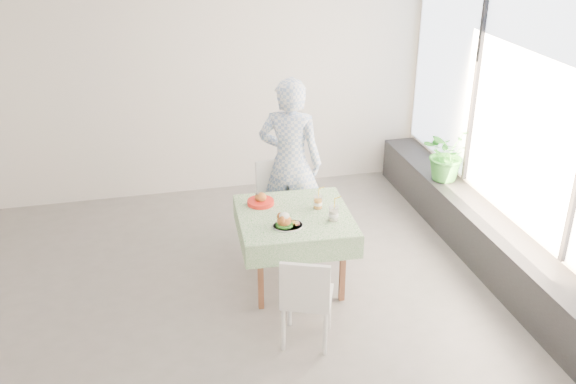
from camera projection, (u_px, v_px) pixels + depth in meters
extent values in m
plane|color=slate|center=(214.00, 301.00, 6.00)|extent=(6.00, 6.00, 0.00)
cube|color=white|center=(181.00, 84.00, 7.60)|extent=(6.00, 0.02, 2.80)
cube|color=white|center=(265.00, 350.00, 3.20)|extent=(6.00, 0.02, 2.80)
cube|color=white|center=(524.00, 134.00, 6.03)|extent=(0.02, 5.00, 2.80)
cube|color=#D1E0F9|center=(525.00, 109.00, 5.92)|extent=(0.01, 4.80, 2.18)
cube|color=black|center=(488.00, 243.00, 6.48)|extent=(0.40, 4.80, 0.50)
cube|color=brown|center=(294.00, 217.00, 6.00)|extent=(0.95, 0.95, 0.04)
cube|color=white|center=(294.00, 215.00, 5.98)|extent=(1.10, 1.10, 0.01)
cube|color=white|center=(283.00, 206.00, 6.74)|extent=(0.50, 0.50, 0.04)
cube|color=white|center=(276.00, 178.00, 6.80)|extent=(0.44, 0.11, 0.44)
cube|color=white|center=(307.00, 297.00, 5.31)|extent=(0.53, 0.53, 0.04)
cube|color=white|center=(305.00, 286.00, 5.05)|extent=(0.39, 0.19, 0.40)
imported|color=#829FD0|center=(290.00, 163.00, 6.66)|extent=(0.79, 0.68, 1.83)
cylinder|color=white|center=(288.00, 226.00, 5.76)|extent=(0.28, 0.28, 0.02)
cylinder|color=#154D13|center=(284.00, 225.00, 5.74)|extent=(0.15, 0.15, 0.02)
ellipsoid|color=#A15C26|center=(284.00, 221.00, 5.72)|extent=(0.13, 0.12, 0.10)
ellipsoid|color=white|center=(284.00, 216.00, 5.70)|extent=(0.09, 0.09, 0.07)
cylinder|color=maroon|center=(297.00, 223.00, 5.75)|extent=(0.05, 0.05, 0.03)
cylinder|color=white|center=(318.00, 202.00, 6.07)|extent=(0.08, 0.08, 0.12)
cylinder|color=orange|center=(318.00, 204.00, 6.08)|extent=(0.07, 0.07, 0.09)
cylinder|color=white|center=(318.00, 196.00, 6.04)|extent=(0.09, 0.09, 0.01)
cylinder|color=gold|center=(319.00, 192.00, 6.02)|extent=(0.01, 0.03, 0.17)
cylinder|color=white|center=(334.00, 214.00, 5.85)|extent=(0.09, 0.09, 0.13)
cylinder|color=beige|center=(333.00, 215.00, 5.85)|extent=(0.08, 0.08, 0.10)
cylinder|color=white|center=(334.00, 207.00, 5.82)|extent=(0.10, 0.10, 0.01)
cylinder|color=gold|center=(335.00, 202.00, 5.80)|extent=(0.01, 0.03, 0.18)
cylinder|color=red|center=(261.00, 202.00, 6.16)|extent=(0.26, 0.26, 0.04)
cylinder|color=white|center=(261.00, 201.00, 6.16)|extent=(0.22, 0.22, 0.01)
ellipsoid|color=#A15C26|center=(260.00, 197.00, 6.14)|extent=(0.11, 0.11, 0.10)
imported|color=#35842C|center=(447.00, 153.00, 7.18)|extent=(0.73, 0.71, 0.62)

